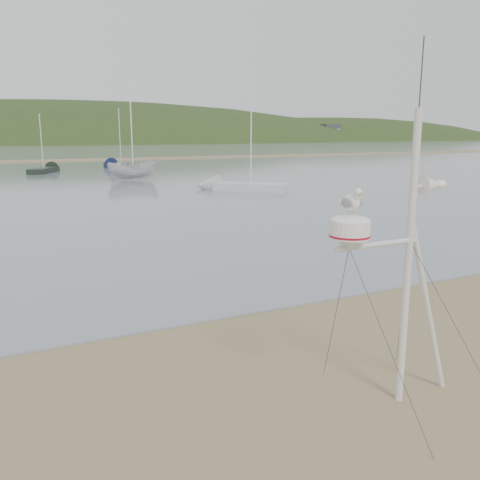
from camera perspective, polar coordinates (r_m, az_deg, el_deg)
name	(u,v)px	position (r m, az deg, el deg)	size (l,w,h in m)	color
hill_ridge	(38,188)	(242.02, -21.72, 5.48)	(620.00, 180.00, 80.00)	#203214
mast_rig	(403,323)	(7.50, 17.87, -8.84)	(2.21, 2.36, 4.99)	silver
boat_white	(132,154)	(42.79, -11.98, 9.46)	(1.60, 1.64, 4.25)	silver
sailboat_blue_far	(114,165)	(58.51, -13.99, 8.13)	(3.16, 7.23, 6.99)	#121B41
sailboat_dark_mid	(49,169)	(54.23, -20.61, 7.46)	(4.05, 6.05, 6.04)	black
sailboat_white_near	(228,186)	(34.39, -1.39, 6.07)	(5.77, 5.45, 6.37)	silver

